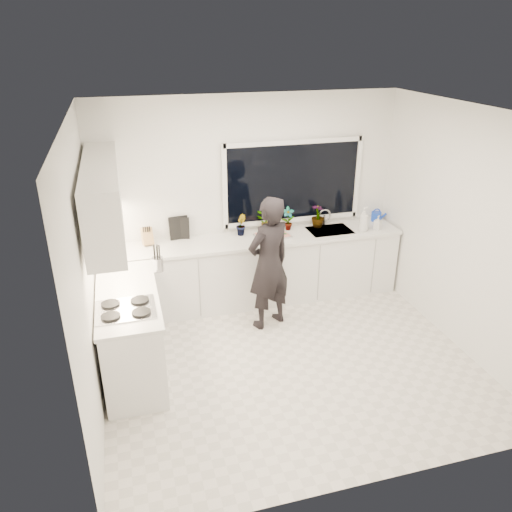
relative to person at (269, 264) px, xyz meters
name	(u,v)px	position (x,y,z in m)	size (l,w,h in m)	color
floor	(289,361)	(0.00, -0.82, -0.85)	(4.00, 3.50, 0.02)	beige
wall_back	(249,199)	(0.00, 0.94, 0.51)	(4.00, 0.02, 2.70)	white
wall_left	(85,274)	(-2.01, -0.82, 0.51)	(0.02, 3.50, 2.70)	white
wall_right	(464,231)	(2.01, -0.82, 0.51)	(0.02, 3.50, 2.70)	white
ceiling	(297,112)	(0.00, -0.82, 1.87)	(4.00, 3.50, 0.02)	white
window	(293,182)	(0.60, 0.91, 0.71)	(1.80, 0.02, 1.00)	black
base_cabinets_back	(255,271)	(0.00, 0.63, -0.40)	(3.92, 0.58, 0.88)	white
base_cabinets_left	(131,333)	(-1.67, -0.47, -0.40)	(0.58, 1.60, 0.88)	white
countertop_back	(255,240)	(0.00, 0.62, 0.06)	(3.94, 0.62, 0.04)	silver
countertop_left	(127,295)	(-1.67, -0.47, 0.06)	(0.62, 1.60, 0.04)	silver
upper_cabinets	(103,197)	(-1.79, -0.12, 1.01)	(0.34, 2.10, 0.70)	white
sink	(329,233)	(1.05, 0.63, 0.03)	(0.58, 0.42, 0.14)	silver
faucet	(324,218)	(1.05, 0.83, 0.19)	(0.03, 0.03, 0.22)	silver
stovetop	(126,309)	(-1.69, -0.82, 0.10)	(0.56, 0.48, 0.03)	black
person	(269,264)	(0.00, 0.00, 0.00)	(0.61, 0.40, 1.67)	black
pizza_tray	(273,236)	(0.23, 0.60, 0.10)	(0.42, 0.31, 0.03)	#B9B9BD
pizza	(273,235)	(0.23, 0.60, 0.12)	(0.39, 0.28, 0.01)	#CD431B
watering_can	(376,216)	(1.82, 0.79, 0.15)	(0.14, 0.14, 0.13)	blue
paper_towel_roll	(106,240)	(-1.85, 0.73, 0.21)	(0.11, 0.11, 0.26)	white
knife_block	(147,237)	(-1.36, 0.77, 0.19)	(0.13, 0.10, 0.22)	olive
utensil_crock	(158,264)	(-1.30, -0.02, 0.16)	(0.13, 0.13, 0.16)	#AAABAF
picture_frame_large	(181,228)	(-0.92, 0.87, 0.22)	(0.22, 0.02, 0.28)	black
picture_frame_small	(179,228)	(-0.95, 0.87, 0.23)	(0.25, 0.02, 0.30)	black
herb_plants	(281,220)	(0.41, 0.79, 0.23)	(1.29, 0.25, 0.32)	#26662D
soap_bottles	(367,220)	(1.52, 0.48, 0.23)	(0.35, 0.16, 0.33)	#D8BF66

